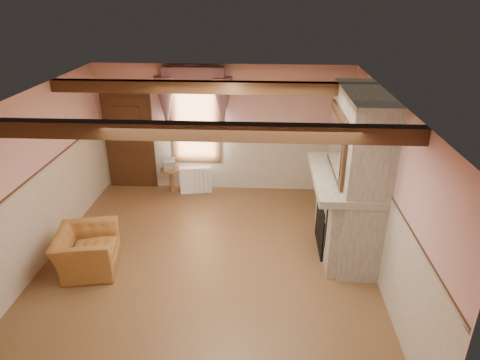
# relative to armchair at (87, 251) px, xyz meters

# --- Properties ---
(floor) EXTENTS (5.50, 6.00, 0.01)m
(floor) POSITION_rel_armchair_xyz_m (1.93, 0.27, -0.34)
(floor) COLOR brown
(floor) RESTS_ON ground
(ceiling) EXTENTS (5.50, 6.00, 0.01)m
(ceiling) POSITION_rel_armchair_xyz_m (1.93, 0.27, 2.46)
(ceiling) COLOR silver
(ceiling) RESTS_ON wall_back
(wall_back) EXTENTS (5.50, 0.02, 2.80)m
(wall_back) POSITION_rel_armchair_xyz_m (1.93, 3.27, 1.06)
(wall_back) COLOR #D69B94
(wall_back) RESTS_ON floor
(wall_front) EXTENTS (5.50, 0.02, 2.80)m
(wall_front) POSITION_rel_armchair_xyz_m (1.93, -2.73, 1.06)
(wall_front) COLOR #D69B94
(wall_front) RESTS_ON floor
(wall_left) EXTENTS (0.02, 6.00, 2.80)m
(wall_left) POSITION_rel_armchair_xyz_m (-0.82, 0.27, 1.06)
(wall_left) COLOR #D69B94
(wall_left) RESTS_ON floor
(wall_right) EXTENTS (0.02, 6.00, 2.80)m
(wall_right) POSITION_rel_armchair_xyz_m (4.68, 0.27, 1.06)
(wall_right) COLOR #D69B94
(wall_right) RESTS_ON floor
(wainscot) EXTENTS (5.50, 6.00, 1.50)m
(wainscot) POSITION_rel_armchair_xyz_m (1.93, 0.27, 0.41)
(wainscot) COLOR beige
(wainscot) RESTS_ON floor
(chair_rail) EXTENTS (5.50, 6.00, 0.08)m
(chair_rail) POSITION_rel_armchair_xyz_m (1.93, 0.27, 1.16)
(chair_rail) COLOR black
(chair_rail) RESTS_ON wainscot
(firebox) EXTENTS (0.20, 0.95, 0.90)m
(firebox) POSITION_rel_armchair_xyz_m (3.93, 0.87, 0.11)
(firebox) COLOR black
(firebox) RESTS_ON floor
(armchair) EXTENTS (1.08, 1.19, 0.68)m
(armchair) POSITION_rel_armchair_xyz_m (0.00, 0.00, 0.00)
(armchair) COLOR #9E662D
(armchair) RESTS_ON floor
(side_table) EXTENTS (0.57, 0.57, 0.55)m
(side_table) POSITION_rel_armchair_xyz_m (0.77, 2.97, -0.06)
(side_table) COLOR brown
(side_table) RESTS_ON floor
(book_stack) EXTENTS (0.33, 0.37, 0.20)m
(book_stack) POSITION_rel_armchair_xyz_m (0.74, 3.00, 0.31)
(book_stack) COLOR #B7AD8C
(book_stack) RESTS_ON side_table
(radiator) EXTENTS (0.72, 0.30, 0.60)m
(radiator) POSITION_rel_armchair_xyz_m (1.32, 2.97, -0.04)
(radiator) COLOR white
(radiator) RESTS_ON floor
(bowl) EXTENTS (0.32, 0.32, 0.08)m
(bowl) POSITION_rel_armchair_xyz_m (4.17, 0.86, 1.12)
(bowl) COLOR brown
(bowl) RESTS_ON mantel
(mantel_clock) EXTENTS (0.14, 0.24, 0.20)m
(mantel_clock) POSITION_rel_armchair_xyz_m (4.17, 1.66, 1.18)
(mantel_clock) COLOR black
(mantel_clock) RESTS_ON mantel
(oil_lamp) EXTENTS (0.11, 0.11, 0.28)m
(oil_lamp) POSITION_rel_armchair_xyz_m (4.17, 1.21, 1.22)
(oil_lamp) COLOR #B58E33
(oil_lamp) RESTS_ON mantel
(candle_red) EXTENTS (0.06, 0.06, 0.16)m
(candle_red) POSITION_rel_armchair_xyz_m (4.17, 0.29, 1.16)
(candle_red) COLOR #A51420
(candle_red) RESTS_ON mantel
(jar_yellow) EXTENTS (0.06, 0.06, 0.12)m
(jar_yellow) POSITION_rel_armchair_xyz_m (4.17, 0.22, 1.14)
(jar_yellow) COLOR gold
(jar_yellow) RESTS_ON mantel
(fireplace) EXTENTS (0.85, 2.00, 2.80)m
(fireplace) POSITION_rel_armchair_xyz_m (4.35, 0.87, 1.06)
(fireplace) COLOR gray
(fireplace) RESTS_ON floor
(mantel) EXTENTS (1.05, 2.05, 0.12)m
(mantel) POSITION_rel_armchair_xyz_m (4.17, 0.87, 1.02)
(mantel) COLOR gray
(mantel) RESTS_ON fireplace
(overmantel_mirror) EXTENTS (0.06, 1.44, 1.04)m
(overmantel_mirror) POSITION_rel_armchair_xyz_m (3.99, 0.87, 1.63)
(overmantel_mirror) COLOR silver
(overmantel_mirror) RESTS_ON fireplace
(door) EXTENTS (1.10, 0.10, 2.10)m
(door) POSITION_rel_armchair_xyz_m (-0.17, 3.21, 0.71)
(door) COLOR black
(door) RESTS_ON floor
(window) EXTENTS (1.06, 0.08, 2.02)m
(window) POSITION_rel_armchair_xyz_m (1.33, 3.24, 1.31)
(window) COLOR white
(window) RESTS_ON wall_back
(window_drapes) EXTENTS (1.30, 0.14, 1.40)m
(window_drapes) POSITION_rel_armchair_xyz_m (1.33, 3.15, 1.91)
(window_drapes) COLOR gray
(window_drapes) RESTS_ON wall_back
(ceiling_beam_front) EXTENTS (5.50, 0.18, 0.20)m
(ceiling_beam_front) POSITION_rel_armchair_xyz_m (1.93, -0.93, 2.36)
(ceiling_beam_front) COLOR black
(ceiling_beam_front) RESTS_ON ceiling
(ceiling_beam_back) EXTENTS (5.50, 0.18, 0.20)m
(ceiling_beam_back) POSITION_rel_armchair_xyz_m (1.93, 1.47, 2.36)
(ceiling_beam_back) COLOR black
(ceiling_beam_back) RESTS_ON ceiling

